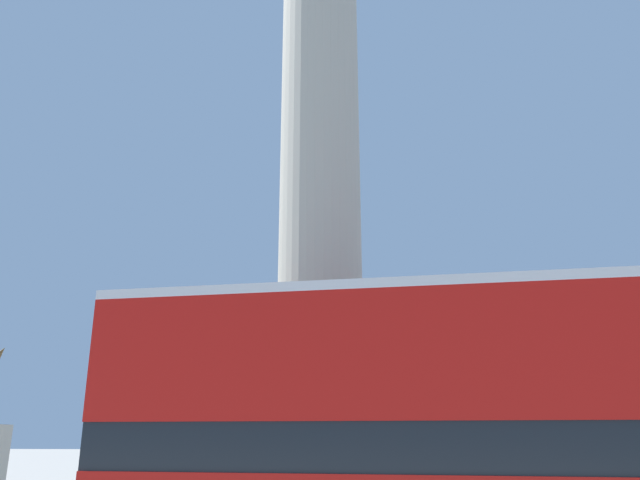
% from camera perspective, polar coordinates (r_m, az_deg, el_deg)
% --- Properties ---
extents(monument_column, '(4.47, 4.47, 25.20)m').
position_cam_1_polar(monument_column, '(16.49, 0.00, 11.48)').
color(monument_column, '#A39E8E').
rests_on(monument_column, ground_plane).
extents(bus_b, '(11.42, 3.53, 4.35)m').
position_cam_1_polar(bus_b, '(8.43, 21.35, -17.60)').
color(bus_b, '#B7140F').
rests_on(bus_b, ground_plane).
extents(street_lamp, '(0.37, 0.37, 5.05)m').
position_cam_1_polar(street_lamp, '(11.56, 11.24, -17.05)').
color(street_lamp, black).
rests_on(street_lamp, ground_plane).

